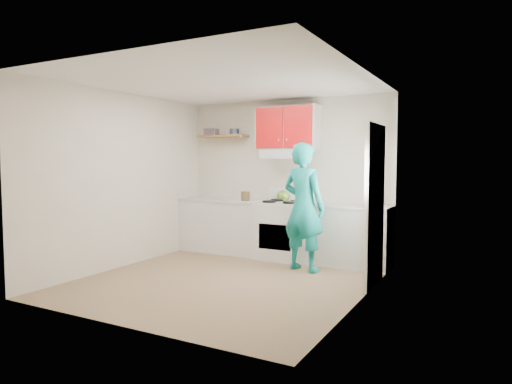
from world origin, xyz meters
The scene contains 21 objects.
floor centered at (0.00, 0.00, 0.00)m, with size 3.80×3.80×0.00m, color brown.
ceiling centered at (0.00, 0.00, 2.60)m, with size 3.60×3.80×0.04m, color white.
back_wall centered at (0.00, 1.90, 1.30)m, with size 3.60×0.04×2.60m, color beige.
front_wall centered at (0.00, -1.90, 1.30)m, with size 3.60×0.04×2.60m, color beige.
left_wall centered at (-1.80, 0.00, 1.30)m, with size 0.04×3.80×2.60m, color beige.
right_wall centered at (1.80, 0.00, 1.30)m, with size 0.04×3.80×2.60m, color beige.
door centered at (1.78, 0.70, 1.02)m, with size 0.05×0.85×2.05m, color white.
door_glass centered at (1.75, 0.70, 1.45)m, with size 0.01×0.55×0.95m, color white.
counter_left centered at (-1.04, 1.60, 0.45)m, with size 1.52×0.60×0.90m, color silver.
counter_right centered at (1.14, 1.60, 0.45)m, with size 1.32×0.60×0.90m, color silver.
stove centered at (0.10, 1.57, 0.46)m, with size 0.76×0.65×0.92m, color white.
range_hood centered at (0.10, 1.68, 1.70)m, with size 0.76×0.44×0.15m, color silver.
upper_cabinets centered at (0.10, 1.73, 2.12)m, with size 1.02×0.33×0.70m, color red.
shelf centered at (-1.15, 1.75, 2.02)m, with size 0.90×0.30×0.04m, color brown.
books centered at (-1.38, 1.72, 2.10)m, with size 0.23×0.16×0.12m, color #473E47.
tin centered at (-0.91, 1.74, 2.09)m, with size 0.17×0.17×0.10m, color #333D4C.
kettle centered at (0.01, 1.77, 1.01)m, with size 0.21×0.21×0.18m, color #517821.
crock centered at (-0.56, 1.50, 0.99)m, with size 0.15×0.15×0.18m, color #48371F.
cutting_board centered at (1.06, 1.62, 0.91)m, with size 0.28×0.20×0.02m, color olive.
silicone_mat centered at (1.42, 1.63, 0.90)m, with size 0.27×0.22×0.01m, color red.
person centered at (0.69, 1.00, 0.93)m, with size 0.68×0.44×1.85m, color #0E7E7A.
Camera 1 is at (3.14, -5.03, 1.59)m, focal length 31.74 mm.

